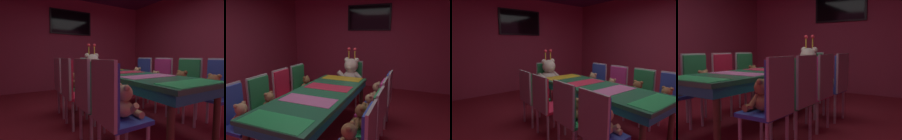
# 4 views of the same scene
# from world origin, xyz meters

# --- Properties ---
(ground_plane) EXTENTS (7.90, 7.90, 0.00)m
(ground_plane) POSITION_xyz_m (0.00, 0.00, 0.00)
(ground_plane) COLOR maroon
(wall_back) EXTENTS (5.20, 0.12, 2.80)m
(wall_back) POSITION_xyz_m (0.00, 3.20, 1.40)
(wall_back) COLOR #99334C
(wall_back) RESTS_ON ground_plane
(wall_right) EXTENTS (0.12, 6.40, 2.80)m
(wall_right) POSITION_xyz_m (2.60, 0.00, 1.40)
(wall_right) COLOR #99334C
(wall_right) RESTS_ON ground_plane
(banquet_table) EXTENTS (0.90, 2.30, 0.75)m
(banquet_table) POSITION_xyz_m (0.00, 0.00, 0.65)
(banquet_table) COLOR #26724C
(banquet_table) RESTS_ON ground_plane
(chair_left_0) EXTENTS (0.42, 0.41, 0.98)m
(chair_left_0) POSITION_xyz_m (-0.85, -0.79, 0.60)
(chair_left_0) COLOR #2D47B2
(chair_left_0) RESTS_ON ground_plane
(teddy_left_0) EXTENTS (0.25, 0.33, 0.31)m
(teddy_left_0) POSITION_xyz_m (-0.71, -0.79, 0.59)
(teddy_left_0) COLOR tan
(teddy_left_0) RESTS_ON chair_left_0
(chair_left_1) EXTENTS (0.42, 0.41, 0.98)m
(chair_left_1) POSITION_xyz_m (-0.85, -0.28, 0.60)
(chair_left_1) COLOR #268C4C
(chair_left_1) RESTS_ON ground_plane
(teddy_left_1) EXTENTS (0.24, 0.31, 0.29)m
(teddy_left_1) POSITION_xyz_m (-0.71, -0.28, 0.58)
(teddy_left_1) COLOR #9E7247
(teddy_left_1) RESTS_ON chair_left_1
(chair_left_2) EXTENTS (0.42, 0.41, 0.98)m
(chair_left_2) POSITION_xyz_m (-0.87, 0.29, 0.60)
(chair_left_2) COLOR red
(chair_left_2) RESTS_ON ground_plane
(chair_left_3) EXTENTS (0.42, 0.41, 0.98)m
(chair_left_3) POSITION_xyz_m (-0.87, 0.81, 0.60)
(chair_left_3) COLOR #268C4C
(chair_left_3) RESTS_ON ground_plane
(teddy_left_3) EXTENTS (0.25, 0.32, 0.30)m
(teddy_left_3) POSITION_xyz_m (-0.72, 0.81, 0.59)
(teddy_left_3) COLOR olive
(teddy_left_3) RESTS_ON chair_left_3
(chair_right_0) EXTENTS (0.42, 0.41, 0.98)m
(chair_right_0) POSITION_xyz_m (0.89, -0.79, 0.60)
(chair_right_0) COLOR #2D47B2
(chair_right_0) RESTS_ON ground_plane
(teddy_right_0) EXTENTS (0.26, 0.34, 0.32)m
(teddy_right_0) POSITION_xyz_m (0.74, -0.79, 0.59)
(teddy_right_0) COLOR olive
(teddy_right_0) RESTS_ON chair_right_0
(chair_right_1) EXTENTS (0.42, 0.41, 0.98)m
(chair_right_1) POSITION_xyz_m (0.88, -0.29, 0.60)
(chair_right_1) COLOR #268C4C
(chair_right_1) RESTS_ON ground_plane
(teddy_right_1) EXTENTS (0.27, 0.35, 0.33)m
(teddy_right_1) POSITION_xyz_m (0.73, -0.29, 0.60)
(teddy_right_1) COLOR brown
(teddy_right_1) RESTS_ON chair_right_1
(chair_right_2) EXTENTS (0.42, 0.41, 0.98)m
(chair_right_2) POSITION_xyz_m (0.86, 0.25, 0.60)
(chair_right_2) COLOR #CC338C
(chair_right_2) RESTS_ON ground_plane
(teddy_right_2) EXTENTS (0.23, 0.30, 0.28)m
(teddy_right_2) POSITION_xyz_m (0.72, 0.25, 0.58)
(teddy_right_2) COLOR tan
(teddy_right_2) RESTS_ON chair_right_2
(chair_right_3) EXTENTS (0.42, 0.41, 0.98)m
(chair_right_3) POSITION_xyz_m (0.87, 0.80, 0.60)
(chair_right_3) COLOR #2D47B2
(chair_right_3) RESTS_ON ground_plane
(teddy_right_3) EXTENTS (0.26, 0.34, 0.32)m
(teddy_right_3) POSITION_xyz_m (0.72, 0.80, 0.60)
(teddy_right_3) COLOR tan
(teddy_right_3) RESTS_ON chair_right_3
(throne_chair) EXTENTS (0.41, 0.42, 0.98)m
(throne_chair) POSITION_xyz_m (0.00, 1.69, 0.60)
(throne_chair) COLOR #268C4C
(throne_chair) RESTS_ON ground_plane
(king_teddy_bear) EXTENTS (0.66, 0.51, 0.85)m
(king_teddy_bear) POSITION_xyz_m (0.00, 1.52, 0.73)
(king_teddy_bear) COLOR silver
(king_teddy_bear) RESTS_ON throne_chair
(wall_tv) EXTENTS (1.26, 0.06, 0.73)m
(wall_tv) POSITION_xyz_m (0.00, 3.11, 2.05)
(wall_tv) COLOR black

